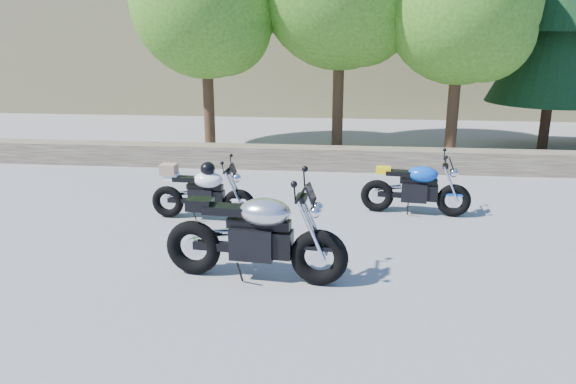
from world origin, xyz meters
name	(u,v)px	position (x,y,z in m)	size (l,w,h in m)	color
ground	(266,265)	(0.00, 0.00, 0.00)	(90.00, 90.00, 0.00)	gray
stone_wall	(300,158)	(0.00, 5.50, 0.25)	(22.00, 0.55, 0.50)	brown
tree_decid_left	(209,5)	(-2.39, 7.14, 3.63)	(3.67, 3.67, 5.62)	#382314
tree_decid_right	(466,10)	(3.71, 6.94, 3.50)	(3.54, 3.54, 5.41)	#382314
conifer_near	(561,3)	(6.20, 8.20, 3.68)	(3.17, 3.17, 7.06)	#382314
silver_bike	(256,236)	(-0.05, -0.45, 0.58)	(2.38, 0.75, 1.19)	black
white_bike	(202,191)	(-1.32, 1.78, 0.49)	(1.80, 0.57, 0.99)	black
blue_bike	(416,189)	(2.26, 2.44, 0.46)	(1.87, 0.59, 0.94)	black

